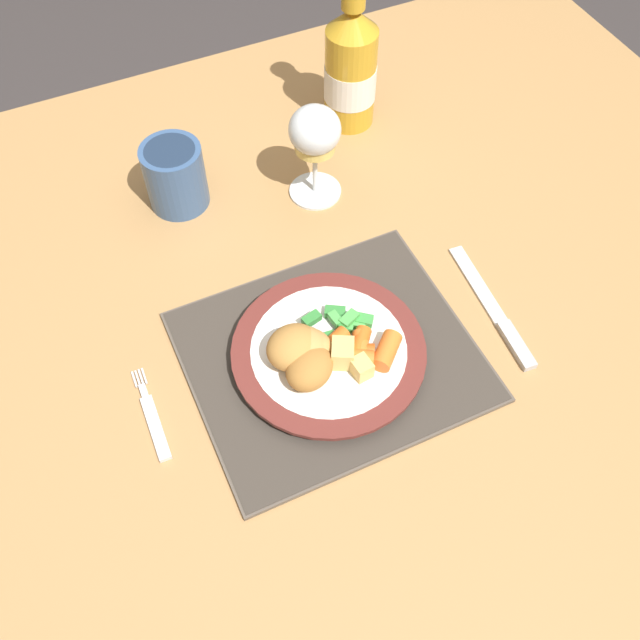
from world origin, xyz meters
TOP-DOWN VIEW (x-y plane):
  - ground_plane at (0.00, 0.00)m, footprint 6.00×6.00m
  - dining_table at (0.00, 0.00)m, footprint 1.38×1.04m
  - placemat at (-0.04, -0.11)m, footprint 0.34×0.29m
  - dinner_plate at (-0.04, -0.11)m, footprint 0.23×0.23m
  - breaded_croquettes at (-0.08, -0.11)m, footprint 0.09×0.11m
  - green_beans_pile at (-0.02, -0.09)m, footprint 0.08×0.08m
  - glazed_carrots at (-0.01, -0.13)m, footprint 0.10×0.08m
  - fork at (-0.26, -0.10)m, footprint 0.02×0.12m
  - table_knife at (0.18, -0.14)m, footprint 0.03×0.20m
  - wine_glass at (0.06, 0.15)m, footprint 0.07×0.07m
  - bottle at (0.17, 0.28)m, footprint 0.08×0.08m
  - roast_potatoes at (-0.04, -0.13)m, footprint 0.05×0.06m
  - drinking_cup at (-0.12, 0.22)m, footprint 0.08×0.08m

SIDE VIEW (x-z plane):
  - ground_plane at x=0.00m, z-range 0.00..0.00m
  - dining_table at x=0.00m, z-range 0.29..1.03m
  - fork at x=-0.26m, z-range 0.74..0.75m
  - table_knife at x=0.18m, z-range 0.74..0.75m
  - placemat at x=-0.04m, z-range 0.74..0.75m
  - dinner_plate at x=-0.04m, z-range 0.75..0.77m
  - green_beans_pile at x=-0.02m, z-range 0.76..0.78m
  - glazed_carrots at x=-0.01m, z-range 0.76..0.79m
  - roast_potatoes at x=-0.04m, z-range 0.76..0.79m
  - breaded_croquettes at x=-0.08m, z-range 0.76..0.81m
  - drinking_cup at x=-0.12m, z-range 0.74..0.84m
  - bottle at x=0.17m, z-range 0.71..0.96m
  - wine_glass at x=0.06m, z-range 0.77..0.91m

